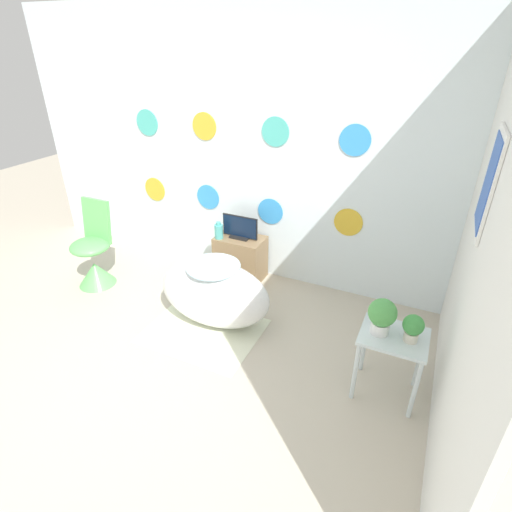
{
  "coord_description": "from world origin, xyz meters",
  "views": [
    {
      "loc": [
        1.79,
        -1.36,
        2.26
      ],
      "look_at": [
        0.68,
        1.01,
        0.84
      ],
      "focal_mm": 28.0,
      "sensor_mm": 36.0,
      "label": 1
    }
  ],
  "objects_px": {
    "vase": "(219,231)",
    "potted_plant_right": "(413,327)",
    "chair": "(94,260)",
    "bathtub": "(215,293)",
    "potted_plant_left": "(382,315)",
    "tv": "(240,228)"
  },
  "relations": [
    {
      "from": "vase",
      "to": "potted_plant_right",
      "type": "bearing_deg",
      "value": -24.59
    },
    {
      "from": "bathtub",
      "to": "potted_plant_right",
      "type": "xyz_separation_m",
      "value": [
        1.62,
        -0.22,
        0.34
      ]
    },
    {
      "from": "bathtub",
      "to": "potted_plant_left",
      "type": "height_order",
      "value": "potted_plant_left"
    },
    {
      "from": "vase",
      "to": "tv",
      "type": "bearing_deg",
      "value": 27.41
    },
    {
      "from": "potted_plant_left",
      "to": "chair",
      "type": "bearing_deg",
      "value": 175.03
    },
    {
      "from": "potted_plant_left",
      "to": "vase",
      "type": "bearing_deg",
      "value": 152.86
    },
    {
      "from": "potted_plant_left",
      "to": "potted_plant_right",
      "type": "relative_size",
      "value": 1.33
    },
    {
      "from": "chair",
      "to": "vase",
      "type": "distance_m",
      "value": 1.31
    },
    {
      "from": "tv",
      "to": "bathtub",
      "type": "bearing_deg",
      "value": -79.72
    },
    {
      "from": "vase",
      "to": "potted_plant_right",
      "type": "relative_size",
      "value": 0.9
    },
    {
      "from": "bathtub",
      "to": "tv",
      "type": "bearing_deg",
      "value": 100.28
    },
    {
      "from": "potted_plant_right",
      "to": "tv",
      "type": "bearing_deg",
      "value": 150.61
    },
    {
      "from": "vase",
      "to": "potted_plant_left",
      "type": "bearing_deg",
      "value": -27.14
    },
    {
      "from": "bathtub",
      "to": "chair",
      "type": "distance_m",
      "value": 1.44
    },
    {
      "from": "bathtub",
      "to": "vase",
      "type": "xyz_separation_m",
      "value": [
        -0.33,
        0.67,
        0.25
      ]
    },
    {
      "from": "chair",
      "to": "potted_plant_left",
      "type": "height_order",
      "value": "chair"
    },
    {
      "from": "tv",
      "to": "vase",
      "type": "bearing_deg",
      "value": -152.59
    },
    {
      "from": "tv",
      "to": "potted_plant_left",
      "type": "relative_size",
      "value": 1.47
    },
    {
      "from": "chair",
      "to": "vase",
      "type": "xyz_separation_m",
      "value": [
        1.11,
        0.65,
        0.26
      ]
    },
    {
      "from": "bathtub",
      "to": "vase",
      "type": "relative_size",
      "value": 5.83
    },
    {
      "from": "chair",
      "to": "vase",
      "type": "height_order",
      "value": "chair"
    },
    {
      "from": "bathtub",
      "to": "chair",
      "type": "relative_size",
      "value": 1.17
    }
  ]
}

